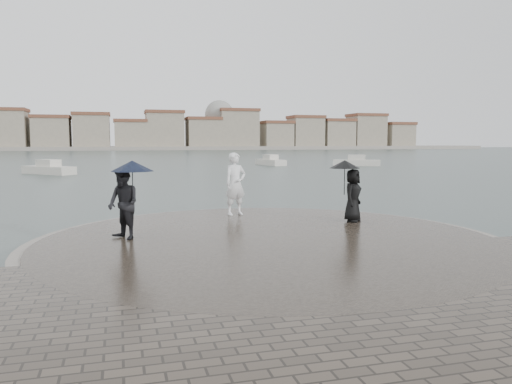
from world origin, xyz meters
name	(u,v)px	position (x,y,z in m)	size (l,w,h in m)	color
ground	(320,289)	(0.00, 0.00, 0.00)	(400.00, 400.00, 0.00)	#2B3835
kerb_ring	(269,245)	(0.00, 3.50, 0.16)	(12.50, 12.50, 0.32)	gray
quay_tip	(269,245)	(0.00, 3.50, 0.18)	(11.90, 11.90, 0.36)	#2D261E
statue	(235,184)	(0.08, 7.78, 1.44)	(0.78, 0.52, 2.15)	white
visitor_left	(125,195)	(-3.63, 4.37, 1.52)	(1.36, 1.24, 2.04)	black
visitor_right	(351,187)	(3.27, 5.41, 1.45)	(1.21, 1.07, 1.95)	black
far_skyline	(110,133)	(-6.29, 160.71, 5.61)	(260.00, 20.00, 37.00)	gray
boats	(242,164)	(9.22, 44.25, 0.38)	(38.53, 16.18, 1.50)	beige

